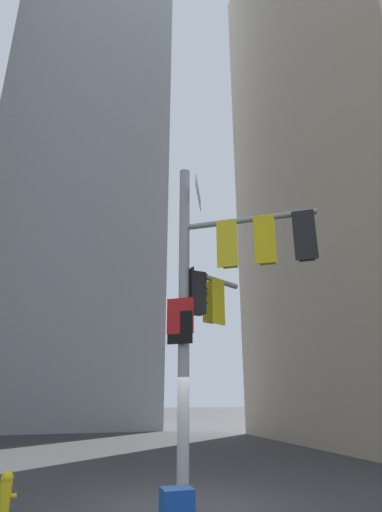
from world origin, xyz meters
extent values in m
plane|color=#38383A|center=(0.00, 0.00, 0.00)|extent=(120.00, 120.00, 0.00)
cube|color=#9399A3|center=(-2.47, 23.35, 26.05)|extent=(12.40, 12.40, 52.11)
cylinder|color=#9EA0A3|center=(0.00, 0.00, 3.80)|extent=(0.25, 0.25, 7.60)
cylinder|color=slate|center=(0.00, 0.00, 0.08)|extent=(0.46, 0.46, 0.16)
cylinder|color=#9EA0A3|center=(1.29, -0.89, 6.02)|extent=(2.65, 1.89, 0.14)
cylinder|color=#9EA0A3|center=(0.88, 0.50, 4.92)|extent=(1.84, 1.13, 0.14)
cube|color=yellow|center=(0.79, -0.78, 5.42)|extent=(0.41, 0.30, 1.14)
cube|color=yellow|center=(0.90, -0.62, 5.42)|extent=(0.47, 0.47, 1.00)
cylinder|color=red|center=(1.01, -0.46, 5.77)|extent=(0.20, 0.16, 0.20)
cube|color=black|center=(1.02, -0.45, 5.89)|extent=(0.22, 0.18, 0.02)
cylinder|color=#3C2C06|center=(1.01, -0.46, 5.42)|extent=(0.20, 0.16, 0.20)
cube|color=black|center=(1.02, -0.45, 5.54)|extent=(0.22, 0.18, 0.02)
cylinder|color=#06311C|center=(1.01, -0.46, 5.07)|extent=(0.20, 0.16, 0.20)
cube|color=black|center=(1.02, -0.45, 5.19)|extent=(0.22, 0.18, 0.02)
cube|color=yellow|center=(1.50, -1.26, 5.42)|extent=(0.41, 0.30, 1.14)
cube|color=yellow|center=(1.61, -1.11, 5.42)|extent=(0.47, 0.47, 1.00)
cylinder|color=#360605|center=(1.72, -0.94, 5.77)|extent=(0.20, 0.16, 0.20)
cube|color=black|center=(1.72, -0.94, 5.89)|extent=(0.22, 0.18, 0.02)
cylinder|color=#3C2C06|center=(1.72, -0.94, 5.42)|extent=(0.20, 0.16, 0.20)
cube|color=black|center=(1.72, -0.94, 5.54)|extent=(0.22, 0.18, 0.02)
cylinder|color=#19C672|center=(1.72, -0.94, 5.07)|extent=(0.20, 0.16, 0.20)
cube|color=black|center=(1.72, -0.94, 5.19)|extent=(0.22, 0.18, 0.02)
cube|color=black|center=(2.21, -1.75, 5.42)|extent=(0.41, 0.30, 1.14)
cube|color=black|center=(2.32, -1.60, 5.42)|extent=(0.47, 0.47, 1.00)
cylinder|color=#360605|center=(2.43, -1.43, 5.77)|extent=(0.20, 0.16, 0.20)
cube|color=black|center=(2.43, -1.43, 5.89)|extent=(0.22, 0.18, 0.02)
cylinder|color=yellow|center=(2.43, -1.43, 5.42)|extent=(0.20, 0.16, 0.20)
cube|color=black|center=(2.43, -1.43, 5.54)|extent=(0.22, 0.18, 0.02)
cylinder|color=#06311C|center=(2.43, -1.43, 5.07)|extent=(0.20, 0.16, 0.20)
cube|color=black|center=(2.43, -1.43, 5.19)|extent=(0.22, 0.18, 0.02)
cube|color=yellow|center=(0.98, 0.34, 4.32)|extent=(0.43, 0.26, 1.14)
cube|color=yellow|center=(0.88, 0.50, 4.32)|extent=(0.46, 0.46, 1.00)
cylinder|color=red|center=(0.78, 0.68, 4.67)|extent=(0.20, 0.15, 0.20)
cube|color=black|center=(0.78, 0.68, 4.79)|extent=(0.23, 0.17, 0.02)
cylinder|color=#3C2C06|center=(0.78, 0.68, 4.32)|extent=(0.20, 0.15, 0.20)
cube|color=black|center=(0.78, 0.68, 4.44)|extent=(0.23, 0.17, 0.02)
cylinder|color=#06311C|center=(0.78, 0.68, 3.97)|extent=(0.20, 0.15, 0.20)
cube|color=black|center=(0.78, 0.68, 4.09)|extent=(0.23, 0.17, 0.02)
cube|color=black|center=(0.14, 0.02, 4.40)|extent=(0.09, 0.48, 1.14)
cube|color=black|center=(0.32, 0.04, 4.40)|extent=(0.38, 0.38, 1.00)
cylinder|color=#360605|center=(0.52, 0.07, 4.75)|extent=(0.09, 0.21, 0.20)
cube|color=black|center=(0.53, 0.07, 4.87)|extent=(0.10, 0.23, 0.02)
cylinder|color=#3C2C06|center=(0.52, 0.07, 4.40)|extent=(0.09, 0.21, 0.20)
cube|color=black|center=(0.53, 0.07, 4.52)|extent=(0.10, 0.23, 0.02)
cylinder|color=#19C672|center=(0.52, 0.07, 4.05)|extent=(0.09, 0.21, 0.20)
cube|color=black|center=(0.53, 0.07, 4.17)|extent=(0.10, 0.23, 0.02)
cube|color=white|center=(0.32, -0.14, 6.95)|extent=(0.58, 1.32, 0.28)
cube|color=#19479E|center=(0.32, -0.14, 6.95)|extent=(0.56, 1.28, 0.24)
cube|color=red|center=(-0.14, -0.17, 3.80)|extent=(0.51, 0.41, 0.80)
cube|color=white|center=(-0.14, -0.17, 3.80)|extent=(0.48, 0.38, 0.76)
cube|color=black|center=(-0.14, -0.17, 3.54)|extent=(0.47, 0.39, 0.72)
cube|color=white|center=(-0.14, -0.17, 3.54)|extent=(0.44, 0.36, 0.68)
cylinder|color=yellow|center=(-3.33, 0.69, 0.28)|extent=(0.22, 0.22, 0.57)
sphere|color=yellow|center=(-3.33, 0.69, 0.63)|extent=(0.23, 0.23, 0.23)
cylinder|color=yellow|center=(-3.17, 0.69, 0.31)|extent=(0.10, 0.09, 0.09)
cube|color=black|center=(-0.56, -2.42, 0.63)|extent=(0.01, 0.29, 0.32)
camera|label=1|loc=(-2.50, -8.57, 2.16)|focal=27.69mm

